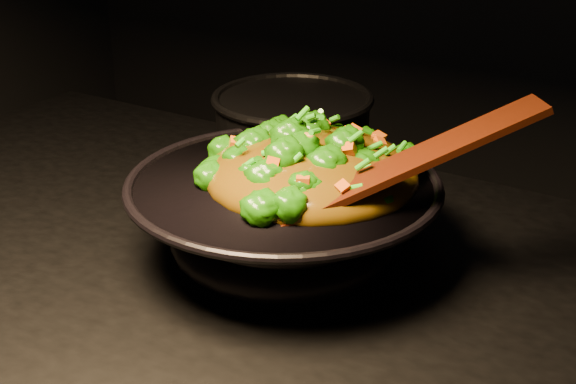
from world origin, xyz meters
The scene contains 4 objects.
wok centered at (0.11, 0.10, 0.95)m, with size 0.35×0.35×0.10m, color black, non-canonical shape.
stir_fry centered at (0.13, 0.13, 1.04)m, with size 0.25×0.25×0.09m, color #1C6106, non-canonical shape.
spatula centered at (0.25, 0.11, 1.05)m, with size 0.31×0.05×0.01m, color #391104.
back_pot centered at (-0.01, 0.32, 0.96)m, with size 0.22×0.22×0.13m, color black.
Camera 1 is at (0.55, -0.61, 1.38)m, focal length 50.00 mm.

